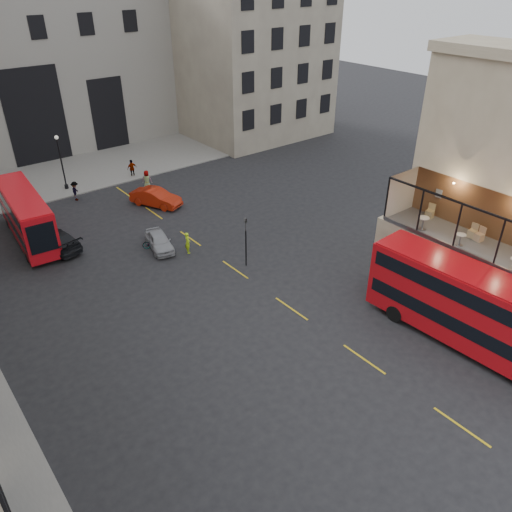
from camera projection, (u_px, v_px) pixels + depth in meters
ground at (387, 344)px, 28.72m from camera, size 140.00×140.00×0.00m
host_building_main at (509, 177)px, 30.13m from camera, size 7.26×11.40×15.10m
host_frontage at (458, 274)px, 31.08m from camera, size 3.00×11.00×4.50m
cafe_floor at (466, 241)px, 29.91m from camera, size 3.00×10.00×0.10m
gateway at (12, 66)px, 53.58m from camera, size 35.00×10.60×18.00m
building_right at (242, 44)px, 61.13m from camera, size 16.60×18.60×20.00m
pavement_far at (53, 177)px, 51.05m from camera, size 40.00×12.00×0.12m
traffic_light_near at (246, 236)px, 35.03m from camera, size 0.16×0.20×3.80m
street_lamp_b at (62, 166)px, 47.17m from camera, size 0.36×0.36×5.33m
bus_near at (470, 305)px, 27.56m from camera, size 3.24×11.88×4.70m
bus_far at (26, 214)px, 38.48m from camera, size 3.02×10.16×4.00m
car_a at (159, 241)px, 38.06m from camera, size 2.37×4.09×1.31m
car_b at (156, 198)px, 44.80m from camera, size 3.59×4.98×1.56m
car_c at (54, 240)px, 37.94m from camera, size 3.26×5.66×1.54m
bicycle at (154, 242)px, 38.25m from camera, size 1.89×1.28×0.94m
cyclist at (188, 243)px, 37.45m from camera, size 0.57×0.71×1.67m
pedestrian_b at (75, 191)px, 45.78m from camera, size 1.17×1.34×1.80m
pedestrian_c at (132, 168)px, 50.82m from camera, size 1.07×0.45×1.81m
pedestrian_d at (147, 180)px, 47.94m from camera, size 1.10×1.06×1.90m
cafe_table_mid at (461, 238)px, 29.19m from camera, size 0.57×0.57×0.72m
cafe_table_far at (423, 221)px, 30.88m from camera, size 0.67×0.67×0.83m
cafe_chair_b at (472, 233)px, 30.14m from camera, size 0.47×0.47×0.89m
cafe_chair_c at (479, 237)px, 29.75m from camera, size 0.49×0.49×0.89m
cafe_chair_d at (430, 213)px, 32.47m from camera, size 0.54×0.54×0.95m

